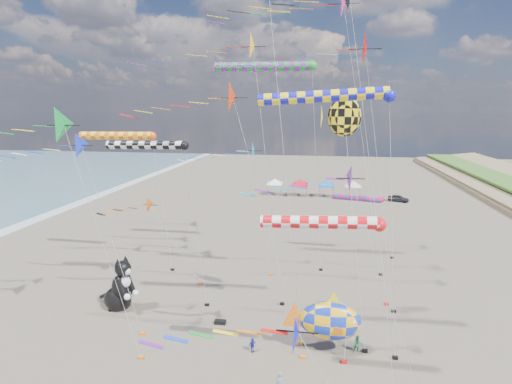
{
  "coord_description": "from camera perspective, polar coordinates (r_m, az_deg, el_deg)",
  "views": [
    {
      "loc": [
        2.89,
        -16.58,
        16.57
      ],
      "look_at": [
        -1.83,
        12.0,
        10.57
      ],
      "focal_mm": 28.0,
      "sensor_mm": 36.0,
      "label": 1
    }
  ],
  "objects": [
    {
      "name": "cat_inflatable",
      "position": [
        36.03,
        -18.9,
        -12.13
      ],
      "size": [
        3.94,
        2.92,
        4.79
      ],
      "primitive_type": null,
      "rotation": [
        0.0,
        0.0,
        -0.36
      ],
      "color": "black",
      "rests_on": "ground"
    },
    {
      "name": "kite_bag_2",
      "position": [
        33.16,
        -5.13,
        -18.02
      ],
      "size": [
        0.9,
        0.44,
        0.3
      ],
      "primitive_type": "cube",
      "color": "black",
      "rests_on": "ground"
    },
    {
      "name": "delta_kite_1",
      "position": [
        38.96,
        -14.77,
        -2.29
      ],
      "size": [
        8.97,
        1.56,
        8.6
      ],
      "color": "#ED5311",
      "rests_on": "ground"
    },
    {
      "name": "windsock_1",
      "position": [
        33.59,
        -14.87,
        6.34
      ],
      "size": [
        8.26,
        0.71,
        14.1
      ],
      "color": "black",
      "rests_on": "ground"
    },
    {
      "name": "delta_kite_5",
      "position": [
        38.9,
        -3.05,
        5.5
      ],
      "size": [
        9.76,
        1.94,
        13.71
      ],
      "color": "#0D9BD6",
      "rests_on": "ground"
    },
    {
      "name": "windsock_5",
      "position": [
        46.02,
        14.66,
        -0.96
      ],
      "size": [
        7.09,
        0.66,
        7.18
      ],
      "color": "red",
      "rests_on": "ground"
    },
    {
      "name": "delta_kite_4",
      "position": [
        22.95,
        14.05,
        1.04
      ],
      "size": [
        9.37,
        1.79,
        13.73
      ],
      "color": "#651695",
      "rests_on": "ground"
    },
    {
      "name": "windsock_2",
      "position": [
        42.46,
        -18.89,
        7.55
      ],
      "size": [
        9.39,
        0.84,
        14.43
      ],
      "color": "#F75514",
      "rests_on": "ground"
    },
    {
      "name": "tent_row",
      "position": [
        77.76,
        8.21,
        1.64
      ],
      "size": [
        19.2,
        4.2,
        3.8
      ],
      "color": "white",
      "rests_on": "ground"
    },
    {
      "name": "delta_kite_8",
      "position": [
        32.95,
        -4.31,
        19.52
      ],
      "size": [
        13.0,
        2.25,
        22.54
      ],
      "color": "yellow",
      "rests_on": "ground"
    },
    {
      "name": "fish_inflatable",
      "position": [
        29.02,
        10.42,
        -17.62
      ],
      "size": [
        5.56,
        2.01,
        4.58
      ],
      "color": "#1434C4",
      "rests_on": "ground"
    },
    {
      "name": "delta_kite_7",
      "position": [
        32.3,
        13.91,
        18.98
      ],
      "size": [
        12.77,
        2.71,
        22.45
      ],
      "color": "red",
      "rests_on": "ground"
    },
    {
      "name": "delta_kite_3",
      "position": [
        26.75,
        -3.33,
        12.78
      ],
      "size": [
        11.37,
        2.19,
        18.49
      ],
      "color": "#E93406",
      "rests_on": "ground"
    },
    {
      "name": "windsock_3",
      "position": [
        25.37,
        10.4,
        13.13
      ],
      "size": [
        9.57,
        0.79,
        17.76
      ],
      "color": "#1313C4",
      "rests_on": "ground"
    },
    {
      "name": "child_blue",
      "position": [
        29.67,
        -0.53,
        -21.03
      ],
      "size": [
        0.61,
        0.63,
        1.05
      ],
      "primitive_type": "imported",
      "rotation": [
        0.0,
        0.0,
        0.82
      ],
      "color": "#232097",
      "rests_on": "ground"
    },
    {
      "name": "child_green",
      "position": [
        30.41,
        14.33,
        -20.32
      ],
      "size": [
        0.7,
        0.6,
        1.24
      ],
      "primitive_type": "imported",
      "rotation": [
        0.0,
        0.0,
        0.23
      ],
      "color": "#20854C",
      "rests_on": "ground"
    },
    {
      "name": "delta_kite_11",
      "position": [
        30.42,
        -23.78,
        5.53
      ],
      "size": [
        9.95,
        1.93,
        15.15
      ],
      "color": "#1B32E2",
      "rests_on": "ground"
    },
    {
      "name": "windsock_0",
      "position": [
        40.47,
        1.73,
        17.39
      ],
      "size": [
        11.11,
        0.97,
        21.12
      ],
      "color": "#198E33",
      "rests_on": "ground"
    },
    {
      "name": "windsock_4",
      "position": [
        22.21,
        9.96,
        -4.44
      ],
      "size": [
        8.1,
        0.75,
        10.9
      ],
      "color": "red",
      "rests_on": "ground"
    },
    {
      "name": "person_adult",
      "position": [
        26.04,
        3.48,
        -25.73
      ],
      "size": [
        0.59,
        0.43,
        1.49
      ],
      "primitive_type": "imported",
      "rotation": [
        0.0,
        0.0,
        0.13
      ],
      "color": "gray",
      "rests_on": "ground"
    },
    {
      "name": "delta_kite_0",
      "position": [
        27.98,
        -27.01,
        8.12
      ],
      "size": [
        12.64,
        2.48,
        16.94
      ],
      "color": "#13993B",
      "rests_on": "ground"
    },
    {
      "name": "parked_car",
      "position": [
        77.57,
        19.69,
        -0.85
      ],
      "size": [
        4.01,
        2.68,
        1.27
      ],
      "primitive_type": "imported",
      "rotation": [
        0.0,
        0.0,
        1.22
      ],
      "color": "#26262D",
      "rests_on": "ground"
    },
    {
      "name": "delta_kite_10",
      "position": [
        19.01,
        5.34,
        -18.7
      ],
      "size": [
        9.98,
        2.01,
        8.29
      ],
      "color": "#0E14C7",
      "rests_on": "ground"
    },
    {
      "name": "angelfish_kite",
      "position": [
        27.85,
        12.1,
        10.2
      ],
      "size": [
        3.74,
        3.02,
        17.42
      ],
      "color": "yellow",
      "rests_on": "ground"
    },
    {
      "name": "delta_kite_9",
      "position": [
        40.8,
        12.07,
        25.08
      ],
      "size": [
        17.34,
        3.34,
        28.06
      ],
      "color": "#E6227B",
      "rests_on": "ground"
    }
  ]
}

